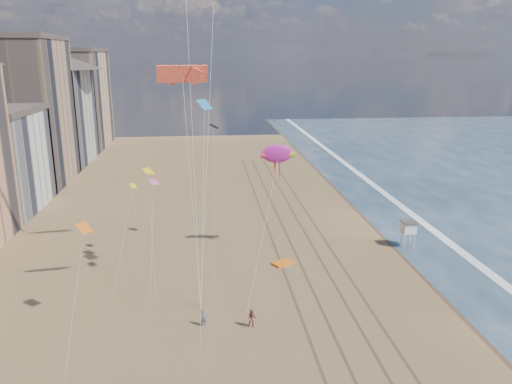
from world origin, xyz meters
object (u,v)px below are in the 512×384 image
Objects in this scene: kite_flyer_a at (204,318)px; kite_flyer_b at (252,319)px; grounded_kite at (283,263)px; show_kite at (277,154)px; lifeguard_stand at (409,227)px.

kite_flyer_b is (4.57, -0.76, 0.08)m from kite_flyer_a.
kite_flyer_a is (-9.78, -13.76, 0.72)m from grounded_kite.
show_kite is 22.85m from kite_flyer_b.
grounded_kite is at bearing 78.43° from kite_flyer_b.
lifeguard_stand is 2.09× the size of kite_flyer_a.
show_kite reaches higher than kite_flyer_a.
show_kite is at bearing 40.81° from kite_flyer_a.
grounded_kite is 0.12× the size of show_kite.
kite_flyer_a is at bearing -147.07° from lifeguard_stand.
lifeguard_stand is 1.44× the size of grounded_kite.
lifeguard_stand reaches higher than kite_flyer_b.
kite_flyer_b is at bearing -140.23° from grounded_kite.
lifeguard_stand is 32.85m from kite_flyer_a.
show_kite reaches higher than kite_flyer_b.
kite_flyer_a is at bearing -118.15° from show_kite.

